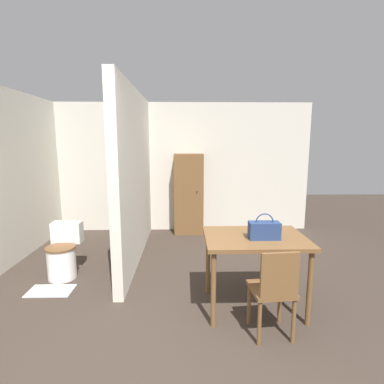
{
  "coord_description": "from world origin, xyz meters",
  "views": [
    {
      "loc": [
        0.25,
        -1.83,
        1.75
      ],
      "look_at": [
        0.35,
        1.94,
        1.12
      ],
      "focal_mm": 28.0,
      "sensor_mm": 36.0,
      "label": 1
    }
  ],
  "objects_px": {
    "dining_table": "(255,245)",
    "toilet": "(63,254)",
    "wooden_chair": "(274,289)",
    "wooden_cabinet": "(189,194)",
    "handbag": "(264,230)"
  },
  "relations": [
    {
      "from": "dining_table",
      "to": "wooden_chair",
      "type": "bearing_deg",
      "value": -83.15
    },
    {
      "from": "wooden_chair",
      "to": "toilet",
      "type": "xyz_separation_m",
      "value": [
        -2.39,
        1.33,
        -0.16
      ]
    },
    {
      "from": "wooden_chair",
      "to": "wooden_cabinet",
      "type": "height_order",
      "value": "wooden_cabinet"
    },
    {
      "from": "wooden_chair",
      "to": "handbag",
      "type": "height_order",
      "value": "handbag"
    },
    {
      "from": "dining_table",
      "to": "wooden_cabinet",
      "type": "distance_m",
      "value": 2.78
    },
    {
      "from": "toilet",
      "to": "handbag",
      "type": "bearing_deg",
      "value": -20.66
    },
    {
      "from": "toilet",
      "to": "wooden_cabinet",
      "type": "height_order",
      "value": "wooden_cabinet"
    },
    {
      "from": "wooden_chair",
      "to": "handbag",
      "type": "distance_m",
      "value": 0.59
    },
    {
      "from": "wooden_chair",
      "to": "wooden_cabinet",
      "type": "distance_m",
      "value": 3.3
    },
    {
      "from": "dining_table",
      "to": "wooden_cabinet",
      "type": "height_order",
      "value": "wooden_cabinet"
    },
    {
      "from": "wooden_cabinet",
      "to": "toilet",
      "type": "bearing_deg",
      "value": -131.65
    },
    {
      "from": "dining_table",
      "to": "toilet",
      "type": "relative_size",
      "value": 1.52
    },
    {
      "from": "dining_table",
      "to": "wooden_chair",
      "type": "distance_m",
      "value": 0.56
    },
    {
      "from": "wooden_chair",
      "to": "handbag",
      "type": "xyz_separation_m",
      "value": [
        0.01,
        0.42,
        0.42
      ]
    },
    {
      "from": "dining_table",
      "to": "wooden_chair",
      "type": "height_order",
      "value": "wooden_chair"
    }
  ]
}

